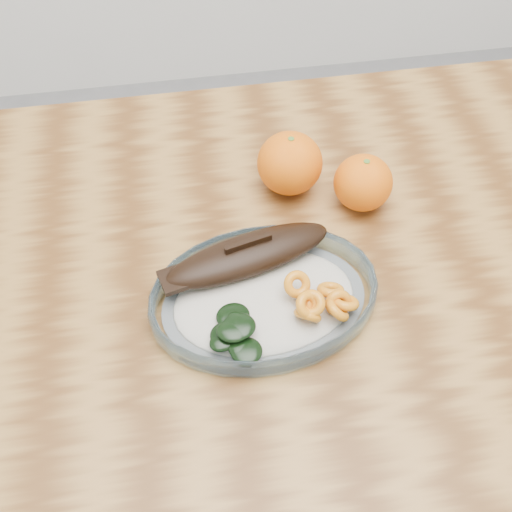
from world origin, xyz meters
name	(u,v)px	position (x,y,z in m)	size (l,w,h in m)	color
ground	(284,487)	(0.00, 0.00, 0.00)	(3.00, 3.00, 0.00)	slate
dining_table	(300,319)	(0.00, 0.00, 0.65)	(1.20, 0.80, 0.75)	#593415
plated_meal	(264,294)	(-0.06, -0.03, 0.77)	(0.53, 0.53, 0.08)	white
orange_left	(290,163)	(0.01, 0.16, 0.79)	(0.09, 0.09, 0.09)	#E75B04
orange_right	(363,183)	(0.10, 0.11, 0.79)	(0.08, 0.08, 0.08)	#E75B04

